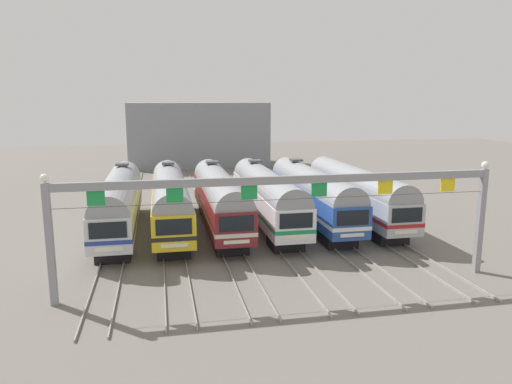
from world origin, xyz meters
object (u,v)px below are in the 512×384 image
Objects in this scene: commuter_train_silver at (119,201)px; commuter_train_blue at (312,193)px; commuter_train_yellow at (170,199)px; commuter_train_white at (267,195)px; commuter_train_maroon at (219,197)px; catenary_gantry at (285,196)px; commuter_train_stainless at (356,191)px.

commuter_train_blue is (16.05, 0.00, 0.00)m from commuter_train_silver.
commuter_train_yellow is 12.04m from commuter_train_blue.
commuter_train_white and commuter_train_blue have the same top height.
commuter_train_silver is 12.04m from commuter_train_white.
commuter_train_maroon is 8.02m from commuter_train_blue.
commuter_train_silver is at bearing 180.00° from commuter_train_blue.
catenary_gantry is (10.03, -13.50, 2.65)m from commuter_train_silver.
catenary_gantry is at bearing -65.97° from commuter_train_yellow.
catenary_gantry is (6.02, -13.50, 2.65)m from commuter_train_yellow.
commuter_train_silver is at bearing 179.99° from commuter_train_stainless.
catenary_gantry reaches higher than commuter_train_yellow.
commuter_train_blue is at bearing 179.94° from commuter_train_stainless.
commuter_train_blue is (8.02, 0.00, 0.00)m from commuter_train_maroon.
catenary_gantry is at bearing -98.45° from commuter_train_white.
commuter_train_maroon is 1.00× the size of commuter_train_white.
commuter_train_silver is 0.71× the size of catenary_gantry.
commuter_train_silver is 16.05m from commuter_train_blue.
commuter_train_yellow is 16.05m from commuter_train_stainless.
commuter_train_yellow is at bearing 180.00° from commuter_train_blue.
commuter_train_stainless is 0.71× the size of catenary_gantry.
catenary_gantry is at bearing -53.39° from commuter_train_silver.
commuter_train_silver is at bearing 180.00° from commuter_train_white.
commuter_train_blue is at bearing 0.00° from commuter_train_white.
commuter_train_maroon and commuter_train_white have the same top height.
commuter_train_yellow is (4.01, 0.00, 0.00)m from commuter_train_silver.
catenary_gantry is (2.01, -13.50, 2.65)m from commuter_train_maroon.
commuter_train_maroon is 0.71× the size of catenary_gantry.
commuter_train_stainless is (12.04, -0.00, -0.00)m from commuter_train_maroon.
commuter_train_silver and commuter_train_yellow have the same top height.
commuter_train_yellow is at bearing 180.00° from commuter_train_maroon.
commuter_train_silver is at bearing 180.00° from commuter_train_yellow.
commuter_train_white is (12.04, 0.00, 0.00)m from commuter_train_silver.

